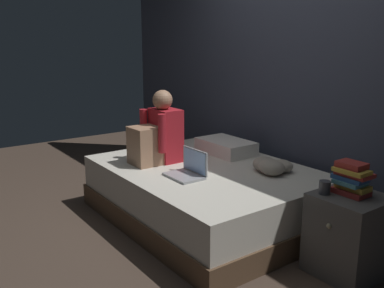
% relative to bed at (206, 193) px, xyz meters
% --- Properties ---
extents(ground_plane, '(8.00, 8.00, 0.00)m').
position_rel_bed_xyz_m(ground_plane, '(0.20, -0.30, -0.24)').
color(ground_plane, '#47382D').
extents(wall_back, '(5.60, 0.10, 2.70)m').
position_rel_bed_xyz_m(wall_back, '(0.20, 0.90, 1.11)').
color(wall_back, '#383D4C').
rests_on(wall_back, ground_plane).
extents(bed, '(2.00, 1.50, 0.48)m').
position_rel_bed_xyz_m(bed, '(0.00, 0.00, 0.00)').
color(bed, brown).
rests_on(bed, ground_plane).
extents(nightstand, '(0.44, 0.46, 0.56)m').
position_rel_bed_xyz_m(nightstand, '(1.30, 0.21, 0.05)').
color(nightstand, '#474442').
rests_on(nightstand, ground_plane).
extents(person_sitting, '(0.39, 0.44, 0.66)m').
position_rel_bed_xyz_m(person_sitting, '(-0.40, -0.26, 0.49)').
color(person_sitting, '#B21E28').
rests_on(person_sitting, bed).
extents(laptop, '(0.32, 0.23, 0.22)m').
position_rel_bed_xyz_m(laptop, '(0.12, -0.28, 0.30)').
color(laptop, '#9EA0A5').
rests_on(laptop, bed).
extents(pillow, '(0.56, 0.36, 0.13)m').
position_rel_bed_xyz_m(pillow, '(-0.27, 0.45, 0.31)').
color(pillow, silver).
rests_on(pillow, bed).
extents(book_stack, '(0.24, 0.18, 0.22)m').
position_rel_bed_xyz_m(book_stack, '(1.28, 0.23, 0.43)').
color(book_stack, '#9E2D28').
rests_on(book_stack, nightstand).
extents(mug, '(0.08, 0.08, 0.09)m').
position_rel_bed_xyz_m(mug, '(1.17, 0.09, 0.37)').
color(mug, '#3D3D42').
rests_on(mug, nightstand).
extents(clothes_pile, '(0.33, 0.31, 0.13)m').
position_rel_bed_xyz_m(clothes_pile, '(0.44, 0.34, 0.30)').
color(clothes_pile, gray).
rests_on(clothes_pile, bed).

